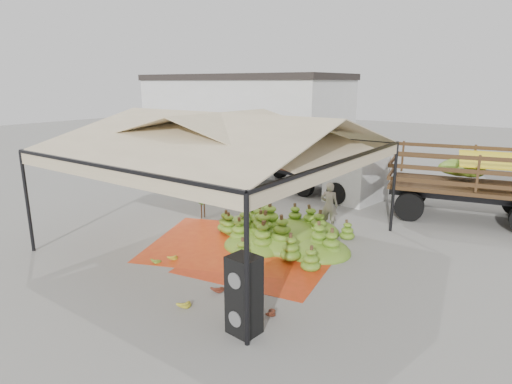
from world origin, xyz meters
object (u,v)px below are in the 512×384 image
Objects in this scene: speaker_stack at (244,295)px; truck_left at (314,160)px; banana_heap at (283,224)px; vendor at (329,206)px.

speaker_stack is 11.87m from truck_left.
speaker_stack is at bearing -65.75° from banana_heap.
truck_left reaches higher than vendor.
truck_left is at bearing 117.22° from speaker_stack.
banana_heap is at bearing 119.42° from speaker_stack.
speaker_stack is 6.87m from vendor.
banana_heap is at bearing 56.27° from vendor.
banana_heap is 3.15× the size of speaker_stack.
banana_heap is 6.66m from truck_left.
speaker_stack is at bearing -59.05° from truck_left.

